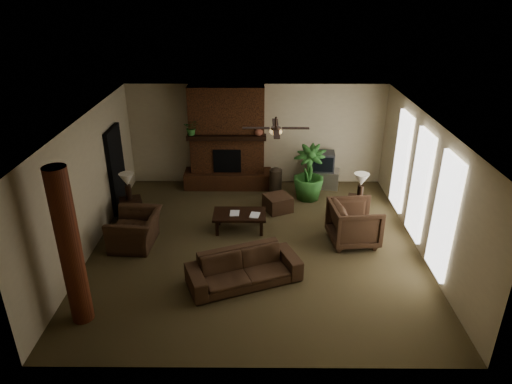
{
  "coord_description": "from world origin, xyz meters",
  "views": [
    {
      "loc": [
        0.06,
        -8.62,
        5.29
      ],
      "look_at": [
        0.0,
        0.4,
        1.1
      ],
      "focal_mm": 32.18,
      "sensor_mm": 36.0,
      "label": 1
    }
  ],
  "objects_px": {
    "log_column": "(70,248)",
    "tv_stand": "(323,178)",
    "coffee_table": "(240,216)",
    "side_table_left": "(132,210)",
    "armchair_right": "(354,221)",
    "lamp_right": "(361,182)",
    "side_table_right": "(357,208)",
    "armchair_left": "(135,225)",
    "ottoman": "(278,203)",
    "lamp_left": "(127,181)",
    "floor_vase": "(276,179)",
    "sofa": "(244,263)",
    "floor_plant": "(308,184)"
  },
  "relations": [
    {
      "from": "log_column",
      "to": "floor_vase",
      "type": "xyz_separation_m",
      "value": [
        3.46,
        5.06,
        -0.97
      ]
    },
    {
      "from": "side_table_right",
      "to": "armchair_left",
      "type": "bearing_deg",
      "value": -166.33
    },
    {
      "from": "sofa",
      "to": "lamp_left",
      "type": "distance_m",
      "value": 3.82
    },
    {
      "from": "floor_vase",
      "to": "lamp_left",
      "type": "height_order",
      "value": "lamp_left"
    },
    {
      "from": "coffee_table",
      "to": "side_table_left",
      "type": "height_order",
      "value": "side_table_left"
    },
    {
      "from": "side_table_right",
      "to": "floor_vase",
      "type": "bearing_deg",
      "value": 143.92
    },
    {
      "from": "log_column",
      "to": "tv_stand",
      "type": "xyz_separation_m",
      "value": [
        4.81,
        5.55,
        -1.15
      ]
    },
    {
      "from": "ottoman",
      "to": "side_table_left",
      "type": "relative_size",
      "value": 1.09
    },
    {
      "from": "side_table_left",
      "to": "ottoman",
      "type": "bearing_deg",
      "value": 8.94
    },
    {
      "from": "ottoman",
      "to": "lamp_right",
      "type": "distance_m",
      "value": 2.13
    },
    {
      "from": "side_table_right",
      "to": "tv_stand",
      "type": "bearing_deg",
      "value": 107.07
    },
    {
      "from": "side_table_left",
      "to": "armchair_right",
      "type": "bearing_deg",
      "value": -10.73
    },
    {
      "from": "armchair_left",
      "to": "floor_vase",
      "type": "xyz_separation_m",
      "value": [
        3.13,
        2.63,
        -0.06
      ]
    },
    {
      "from": "ottoman",
      "to": "lamp_left",
      "type": "xyz_separation_m",
      "value": [
        -3.56,
        -0.5,
        0.8
      ]
    },
    {
      "from": "log_column",
      "to": "lamp_left",
      "type": "bearing_deg",
      "value": 91.2
    },
    {
      "from": "armchair_right",
      "to": "lamp_left",
      "type": "height_order",
      "value": "lamp_left"
    },
    {
      "from": "armchair_right",
      "to": "floor_vase",
      "type": "height_order",
      "value": "armchair_right"
    },
    {
      "from": "ottoman",
      "to": "tv_stand",
      "type": "relative_size",
      "value": 0.71
    },
    {
      "from": "log_column",
      "to": "floor_plant",
      "type": "bearing_deg",
      "value": 47.98
    },
    {
      "from": "floor_plant",
      "to": "sofa",
      "type": "bearing_deg",
      "value": -112.96
    },
    {
      "from": "ottoman",
      "to": "sofa",
      "type": "bearing_deg",
      "value": -104.06
    },
    {
      "from": "armchair_right",
      "to": "tv_stand",
      "type": "relative_size",
      "value": 1.21
    },
    {
      "from": "ottoman",
      "to": "floor_plant",
      "type": "relative_size",
      "value": 0.41
    },
    {
      "from": "floor_vase",
      "to": "lamp_left",
      "type": "distance_m",
      "value": 3.87
    },
    {
      "from": "sofa",
      "to": "lamp_left",
      "type": "xyz_separation_m",
      "value": [
        -2.81,
        2.52,
        0.58
      ]
    },
    {
      "from": "lamp_left",
      "to": "armchair_left",
      "type": "bearing_deg",
      "value": -70.51
    },
    {
      "from": "armchair_left",
      "to": "floor_plant",
      "type": "bearing_deg",
      "value": 123.96
    },
    {
      "from": "ottoman",
      "to": "lamp_right",
      "type": "xyz_separation_m",
      "value": [
        1.92,
        -0.48,
        0.8
      ]
    },
    {
      "from": "ottoman",
      "to": "coffee_table",
      "type": "bearing_deg",
      "value": -132.4
    },
    {
      "from": "floor_plant",
      "to": "lamp_left",
      "type": "height_order",
      "value": "lamp_left"
    },
    {
      "from": "side_table_left",
      "to": "lamp_right",
      "type": "relative_size",
      "value": 0.85
    },
    {
      "from": "armchair_right",
      "to": "lamp_right",
      "type": "xyz_separation_m",
      "value": [
        0.31,
        1.05,
        0.49
      ]
    },
    {
      "from": "ottoman",
      "to": "lamp_left",
      "type": "distance_m",
      "value": 3.69
    },
    {
      "from": "coffee_table",
      "to": "tv_stand",
      "type": "distance_m",
      "value": 3.34
    },
    {
      "from": "side_table_left",
      "to": "side_table_right",
      "type": "relative_size",
      "value": 1.0
    },
    {
      "from": "sofa",
      "to": "ottoman",
      "type": "bearing_deg",
      "value": 54.54
    },
    {
      "from": "side_table_left",
      "to": "lamp_left",
      "type": "distance_m",
      "value": 0.73
    },
    {
      "from": "floor_plant",
      "to": "side_table_left",
      "type": "distance_m",
      "value": 4.52
    },
    {
      "from": "armchair_left",
      "to": "tv_stand",
      "type": "xyz_separation_m",
      "value": [
        4.47,
        3.13,
        -0.24
      ]
    },
    {
      "from": "log_column",
      "to": "lamp_left",
      "type": "height_order",
      "value": "log_column"
    },
    {
      "from": "armchair_left",
      "to": "ottoman",
      "type": "xyz_separation_m",
      "value": [
        3.15,
        1.66,
        -0.29
      ]
    },
    {
      "from": "side_table_left",
      "to": "sofa",
      "type": "bearing_deg",
      "value": -41.73
    },
    {
      "from": "log_column",
      "to": "armchair_right",
      "type": "height_order",
      "value": "log_column"
    },
    {
      "from": "log_column",
      "to": "floor_plant",
      "type": "distance_m",
      "value": 6.51
    },
    {
      "from": "sofa",
      "to": "armchair_left",
      "type": "relative_size",
      "value": 1.89
    },
    {
      "from": "ottoman",
      "to": "lamp_left",
      "type": "height_order",
      "value": "lamp_left"
    },
    {
      "from": "log_column",
      "to": "side_table_right",
      "type": "distance_m",
      "value": 6.61
    },
    {
      "from": "floor_plant",
      "to": "side_table_right",
      "type": "bearing_deg",
      "value": -46.3
    },
    {
      "from": "log_column",
      "to": "armchair_right",
      "type": "xyz_separation_m",
      "value": [
        5.09,
        2.56,
        -0.88
      ]
    },
    {
      "from": "sofa",
      "to": "armchair_left",
      "type": "xyz_separation_m",
      "value": [
        -2.4,
        1.36,
        0.08
      ]
    }
  ]
}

